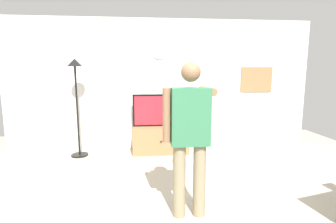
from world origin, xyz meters
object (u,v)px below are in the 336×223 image
(tv_stand, at_px, (160,139))
(framed_picture, at_px, (256,79))
(wall_clock, at_px, (159,51))
(television, at_px, (160,110))
(person_standing_nearer_lamp, at_px, (190,131))
(floor_lamp, at_px, (76,87))

(tv_stand, distance_m, framed_picture, 2.44)
(framed_picture, bearing_deg, wall_clock, -179.86)
(wall_clock, bearing_deg, tv_stand, -90.00)
(tv_stand, bearing_deg, television, 90.00)
(television, distance_m, person_standing_nearer_lamp, 2.40)
(tv_stand, distance_m, floor_lamp, 1.92)
(television, distance_m, floor_lamp, 1.67)
(floor_lamp, relative_size, person_standing_nearer_lamp, 1.09)
(wall_clock, height_order, floor_lamp, wall_clock)
(tv_stand, distance_m, wall_clock, 1.81)
(wall_clock, distance_m, person_standing_nearer_lamp, 2.85)
(tv_stand, relative_size, framed_picture, 1.60)
(television, bearing_deg, framed_picture, 6.73)
(tv_stand, xyz_separation_m, wall_clock, (0.00, 0.29, 1.79))
(person_standing_nearer_lamp, bearing_deg, framed_picture, 53.77)
(framed_picture, bearing_deg, floor_lamp, -173.70)
(tv_stand, xyz_separation_m, television, (0.00, 0.05, 0.59))
(wall_clock, bearing_deg, floor_lamp, -165.76)
(television, bearing_deg, person_standing_nearer_lamp, -85.78)
(tv_stand, height_order, person_standing_nearer_lamp, person_standing_nearer_lamp)
(framed_picture, distance_m, floor_lamp, 3.72)
(framed_picture, bearing_deg, television, -173.27)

